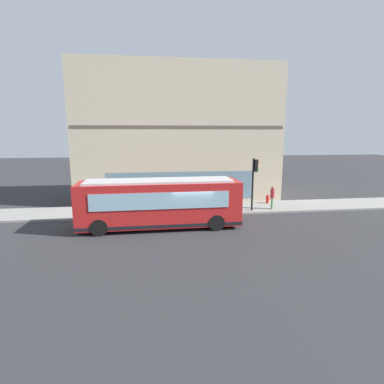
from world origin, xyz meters
TOP-DOWN VIEW (x-y plane):
  - ground at (0.00, 0.00)m, footprint 120.00×120.00m
  - sidewalk_curb at (4.39, 0.00)m, footprint 3.58×40.00m
  - building_corner at (9.52, 0.00)m, footprint 6.72×17.36m
  - city_bus_nearside at (0.31, 1.95)m, footprint 2.69×10.07m
  - traffic_light_near_corner at (3.18, -5.18)m, footprint 0.32×0.49m
  - fire_hydrant at (5.34, -7.14)m, footprint 0.35×0.35m
  - pedestrian_near_hydrant at (3.60, -4.16)m, footprint 0.32×0.32m
  - pedestrian_walking_along_curb at (3.39, -6.73)m, footprint 0.32×0.32m
  - pedestrian_near_building_entrance at (3.79, -1.27)m, footprint 0.32×0.32m

SIDE VIEW (x-z plane):
  - ground at x=0.00m, z-range 0.00..0.00m
  - sidewalk_curb at x=4.39m, z-range 0.00..0.15m
  - fire_hydrant at x=5.34m, z-range 0.14..0.88m
  - pedestrian_near_hydrant at x=3.60m, z-range 0.26..1.83m
  - pedestrian_near_building_entrance at x=3.79m, z-range 0.28..1.98m
  - pedestrian_walking_along_curb at x=3.39m, z-range 0.29..2.10m
  - city_bus_nearside at x=0.31m, z-range 0.02..3.09m
  - traffic_light_near_corner at x=3.18m, z-range 0.93..4.89m
  - building_corner at x=9.52m, z-range -0.01..11.60m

